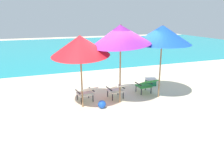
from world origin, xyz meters
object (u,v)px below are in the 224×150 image
Objects in this scene: swim_buoy at (74,56)px; beach_umbrella_left at (80,45)px; beach_ball at (102,104)px; lounge_chair_left at (87,92)px; lounge_chair_center at (117,89)px; beach_umbrella_right at (162,35)px; beach_umbrella_center at (121,35)px; lounge_chair_right at (146,84)px; cooler_box at (151,82)px.

beach_umbrella_left is at bearing -97.47° from swim_buoy.
lounge_chair_left is at bearing 121.77° from beach_ball.
beach_umbrella_left reaches higher than swim_buoy.
lounge_chair_center is 0.32× the size of beach_umbrella_right.
beach_umbrella_center is 2.36m from beach_ball.
beach_umbrella_right is at bearing -10.29° from lounge_chair_center.
beach_umbrella_left is at bearing -171.78° from lounge_chair_right.
beach_umbrella_right is (1.74, -8.85, 2.23)m from swim_buoy.
beach_umbrella_left is 4.01m from cooler_box.
beach_umbrella_left is 4.67× the size of cooler_box.
beach_umbrella_left reaches higher than lounge_chair_center.
lounge_chair_right is 0.32× the size of beach_umbrella_center.
beach_umbrella_left reaches higher than lounge_chair_right.
beach_ball is at bearing -150.06° from cooler_box.
beach_umbrella_center is at bearing -179.50° from beach_umbrella_right.
lounge_chair_center is at bearing -152.39° from cooler_box.
lounge_chair_center is 1.25m from lounge_chair_right.
lounge_chair_left is 3.53× the size of beach_ball.
lounge_chair_left is at bearing 176.72° from lounge_chair_center.
lounge_chair_left is 1.13m from lounge_chair_center.
beach_umbrella_right is (1.58, 0.01, -0.04)m from beach_umbrella_center.
beach_umbrella_left is 0.91× the size of beach_umbrella_center.
swim_buoy is 1.70× the size of lounge_chair_left.
lounge_chair_left is at bearing 172.63° from beach_umbrella_right.
swim_buoy is at bearing 101.12° from beach_umbrella_right.
swim_buoy is at bearing 91.07° from beach_umbrella_center.
beach_umbrella_center is at bearing -18.03° from lounge_chair_left.
lounge_chair_right is 1.16m from cooler_box.
beach_umbrella_center is at bearing -146.27° from cooler_box.
beach_umbrella_right reaches higher than beach_umbrella_left.
beach_umbrella_right is at bearing -106.94° from cooler_box.
beach_umbrella_right reaches higher than swim_buoy.
beach_umbrella_center is at bearing -88.93° from swim_buoy.
lounge_chair_right is at bearing 1.81° from lounge_chair_left.
beach_ball is (-0.74, -0.24, -2.23)m from beach_umbrella_center.
beach_umbrella_right reaches higher than cooler_box.
lounge_chair_left is at bearing -96.33° from swim_buoy.
lounge_chair_right is at bearing -80.40° from swim_buoy.
swim_buoy is at bearing 99.60° from lounge_chair_right.
cooler_box reaches higher than swim_buoy.
beach_umbrella_right is (2.90, -0.05, 0.25)m from beach_umbrella_left.
lounge_chair_center is 2.49m from beach_umbrella_right.
beach_umbrella_center is (1.32, -0.06, 0.30)m from beach_umbrella_left.
beach_umbrella_left is 0.88× the size of beach_umbrella_right.
cooler_box is (2.71, 1.56, 0.03)m from beach_ball.
lounge_chair_center is (0.19, -8.57, 0.31)m from swim_buoy.
beach_umbrella_left is (-2.58, -0.37, 1.67)m from lounge_chair_right.
lounge_chair_center and lounge_chair_right have the same top height.
cooler_box is at bearing 73.06° from beach_umbrella_right.
lounge_chair_center is at bearing 9.86° from beach_umbrella_left.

